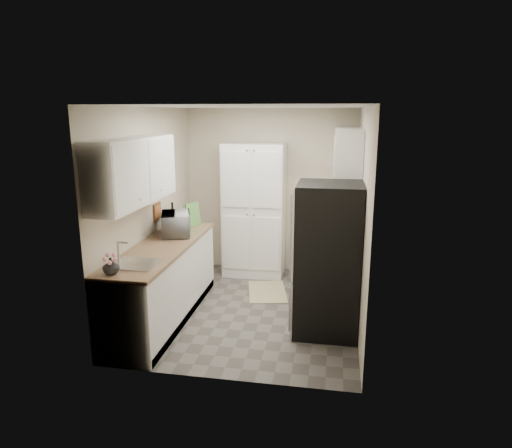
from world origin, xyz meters
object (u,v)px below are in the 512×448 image
object	(u,v)px
electric_range	(331,268)
wine_bottle	(173,216)
toaster_oven	(341,214)
microwave	(176,224)
refrigerator	(328,259)
pantry_cabinet	(254,210)

from	to	relation	value
electric_range	wine_bottle	bearing A→B (deg)	-179.42
electric_range	toaster_oven	xyz separation A→B (m)	(0.12, 0.78, 0.54)
wine_bottle	microwave	bearing A→B (deg)	-63.33
wine_bottle	toaster_oven	xyz separation A→B (m)	(2.23, 0.80, -0.06)
wine_bottle	refrigerator	bearing A→B (deg)	-20.52
electric_range	toaster_oven	distance (m)	0.96
wine_bottle	toaster_oven	world-z (taller)	wine_bottle
pantry_cabinet	toaster_oven	world-z (taller)	pantry_cabinet
electric_range	toaster_oven	world-z (taller)	electric_range
refrigerator	microwave	size ratio (longest dim) A/B	3.31
refrigerator	microwave	distance (m)	1.98
microwave	toaster_oven	distance (m)	2.35
refrigerator	toaster_oven	world-z (taller)	refrigerator
electric_range	wine_bottle	size ratio (longest dim) A/B	3.51
microwave	pantry_cabinet	bearing A→B (deg)	-51.00
pantry_cabinet	toaster_oven	size ratio (longest dim) A/B	5.80
pantry_cabinet	refrigerator	distance (m)	2.07
microwave	wine_bottle	size ratio (longest dim) A/B	1.60
microwave	wine_bottle	bearing A→B (deg)	7.23
pantry_cabinet	wine_bottle	world-z (taller)	pantry_cabinet
electric_range	refrigerator	xyz separation A→B (m)	(-0.03, -0.80, 0.37)
microwave	toaster_oven	xyz separation A→B (m)	(2.07, 1.12, -0.04)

